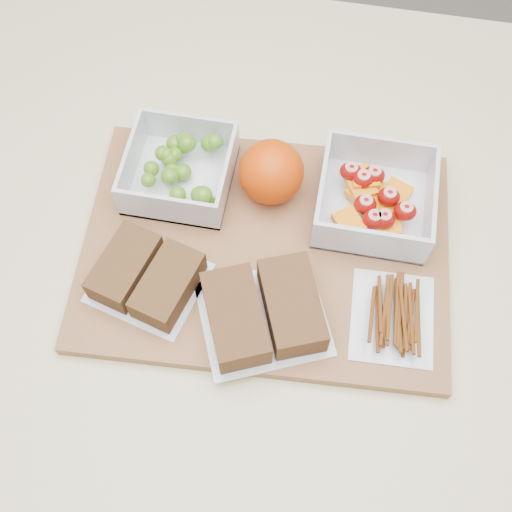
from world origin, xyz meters
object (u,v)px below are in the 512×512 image
object	(u,v)px
grape_container	(181,168)
sandwich_bag_left	(147,277)
orange	(271,172)
fruit_container	(374,200)
pretzel_bag	(394,314)
sandwich_bag_center	(264,312)
cutting_board	(265,250)

from	to	relation	value
grape_container	sandwich_bag_left	bearing A→B (deg)	-92.22
orange	sandwich_bag_left	bearing A→B (deg)	-127.77
fruit_container	orange	bearing A→B (deg)	177.55
pretzel_bag	sandwich_bag_center	bearing A→B (deg)	-169.30
cutting_board	fruit_container	size ratio (longest dim) A/B	3.22
sandwich_bag_center	pretzel_bag	xyz separation A→B (m)	(0.14, 0.03, -0.01)
sandwich_bag_center	pretzel_bag	world-z (taller)	sandwich_bag_center
pretzel_bag	cutting_board	bearing A→B (deg)	157.53
grape_container	sandwich_bag_left	world-z (taller)	grape_container
grape_container	sandwich_bag_left	size ratio (longest dim) A/B	0.88
cutting_board	sandwich_bag_center	world-z (taller)	sandwich_bag_center
fruit_container	pretzel_bag	size ratio (longest dim) A/B	1.17
orange	sandwich_bag_left	size ratio (longest dim) A/B	0.56
fruit_container	sandwich_bag_center	distance (m)	0.19
fruit_container	grape_container	bearing A→B (deg)	179.38
orange	sandwich_bag_center	size ratio (longest dim) A/B	0.45
sandwich_bag_left	pretzel_bag	size ratio (longest dim) A/B	1.23
cutting_board	grape_container	distance (m)	0.14
cutting_board	pretzel_bag	bearing A→B (deg)	-26.11
grape_container	pretzel_bag	bearing A→B (deg)	-27.19
grape_container	fruit_container	world-z (taller)	fruit_container
orange	sandwich_bag_left	distance (m)	0.19
cutting_board	pretzel_bag	size ratio (longest dim) A/B	3.75
sandwich_bag_center	pretzel_bag	size ratio (longest dim) A/B	1.51
cutting_board	fruit_container	distance (m)	0.14
sandwich_bag_left	sandwich_bag_center	world-z (taller)	sandwich_bag_center
sandwich_bag_center	orange	bearing A→B (deg)	97.09
orange	sandwich_bag_center	distance (m)	0.17
cutting_board	grape_container	bearing A→B (deg)	143.53
cutting_board	pretzel_bag	world-z (taller)	pretzel_bag
cutting_board	grape_container	xyz separation A→B (m)	(-0.11, 0.07, 0.03)
grape_container	cutting_board	bearing A→B (deg)	-32.84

